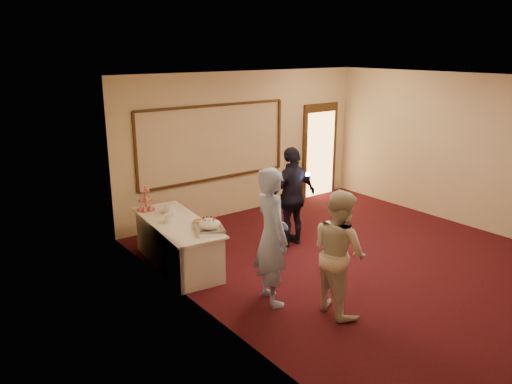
# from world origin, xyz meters

# --- Properties ---
(floor) EXTENTS (7.00, 7.00, 0.00)m
(floor) POSITION_xyz_m (0.00, 0.00, 0.00)
(floor) COLOR black
(floor) RESTS_ON ground
(room_walls) EXTENTS (6.04, 7.04, 3.02)m
(room_walls) POSITION_xyz_m (0.00, 0.00, 2.03)
(room_walls) COLOR beige
(room_walls) RESTS_ON floor
(wall_molding) EXTENTS (3.45, 0.04, 1.55)m
(wall_molding) POSITION_xyz_m (-0.80, 3.47, 1.60)
(wall_molding) COLOR black
(wall_molding) RESTS_ON room_walls
(doorway) EXTENTS (1.05, 0.07, 2.20)m
(doorway) POSITION_xyz_m (2.15, 3.45, 1.08)
(doorway) COLOR black
(doorway) RESTS_ON floor
(buffet_table) EXTENTS (1.03, 2.18, 0.77)m
(buffet_table) POSITION_xyz_m (-2.59, 1.80, 0.39)
(buffet_table) COLOR silver
(buffet_table) RESTS_ON floor
(pavlova_tray) EXTENTS (0.55, 0.64, 0.20)m
(pavlova_tray) POSITION_xyz_m (-2.40, 1.09, 0.86)
(pavlova_tray) COLOR silver
(pavlova_tray) RESTS_ON buffet_table
(cupcake_stand) EXTENTS (0.31, 0.31, 0.46)m
(cupcake_stand) POSITION_xyz_m (-2.74, 2.63, 0.93)
(cupcake_stand) COLOR #CC4856
(cupcake_stand) RESTS_ON buffet_table
(plate_stack_a) EXTENTS (0.17, 0.17, 0.14)m
(plate_stack_a) POSITION_xyz_m (-2.71, 1.81, 0.84)
(plate_stack_a) COLOR white
(plate_stack_a) RESTS_ON buffet_table
(plate_stack_b) EXTENTS (0.21, 0.21, 0.17)m
(plate_stack_b) POSITION_xyz_m (-2.48, 2.22, 0.86)
(plate_stack_b) COLOR white
(plate_stack_b) RESTS_ON buffet_table
(tart) EXTENTS (0.26, 0.26, 0.05)m
(tart) POSITION_xyz_m (-2.35, 1.47, 0.80)
(tart) COLOR white
(tart) RESTS_ON buffet_table
(man) EXTENTS (0.64, 0.81, 1.95)m
(man) POSITION_xyz_m (-2.11, -0.06, 0.98)
(man) COLOR #94B0EE
(man) RESTS_ON floor
(woman) EXTENTS (0.77, 0.92, 1.70)m
(woman) POSITION_xyz_m (-1.55, -0.79, 0.85)
(woman) COLOR silver
(woman) RESTS_ON floor
(guest) EXTENTS (1.07, 0.48, 1.80)m
(guest) POSITION_xyz_m (-0.49, 1.39, 0.90)
(guest) COLOR black
(guest) RESTS_ON floor
(camera_flash) EXTENTS (0.08, 0.06, 0.05)m
(camera_flash) POSITION_xyz_m (-0.35, 1.15, 1.34)
(camera_flash) COLOR white
(camera_flash) RESTS_ON guest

